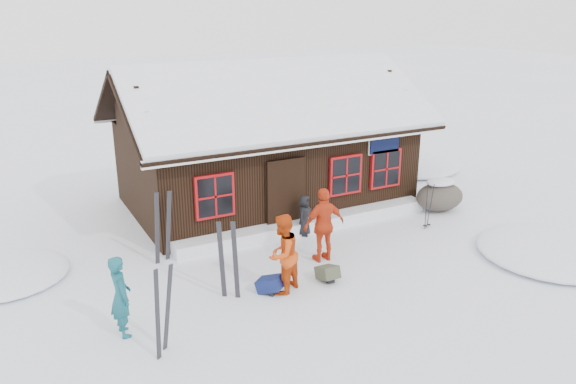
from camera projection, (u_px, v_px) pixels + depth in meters
name	position (u px, v px, depth m)	size (l,w,h in m)	color
ground	(300.00, 275.00, 12.88)	(120.00, 120.00, 0.00)	white
mountain_hut	(264.00, 153.00, 17.22)	(8.90, 6.09, 4.42)	black
snow_drift	(308.00, 224.00, 15.38)	(7.60, 0.60, 0.35)	white
snow_mounds	(320.00, 234.00, 15.17)	(20.60, 13.20, 0.48)	white
skier_teal	(121.00, 296.00, 10.31)	(0.58, 0.38, 1.59)	#13535E
skier_orange_left	(282.00, 254.00, 11.86)	(0.85, 0.66, 1.76)	#C83F0E
skier_orange_right	(324.00, 225.00, 13.33)	(1.07, 0.45, 1.83)	red
skier_crouched	(304.00, 215.00, 14.95)	(0.55, 0.36, 1.12)	black
boulder	(440.00, 196.00, 16.83)	(1.52, 1.14, 0.88)	#534B43
ski_pair_left	(163.00, 312.00, 9.79)	(0.49, 0.34, 1.67)	black
ski_pair_mid	(229.00, 261.00, 11.64)	(0.40, 0.26, 1.76)	black
ski_pair_right	(163.00, 228.00, 13.33)	(0.54, 0.17, 1.80)	black
ski_poles	(428.00, 207.00, 15.40)	(0.23, 0.12, 1.31)	black
backpack_blue	(270.00, 287.00, 12.03)	(0.39, 0.51, 0.28)	#121C4F
backpack_olive	(327.00, 275.00, 12.54)	(0.39, 0.51, 0.28)	#3F4330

